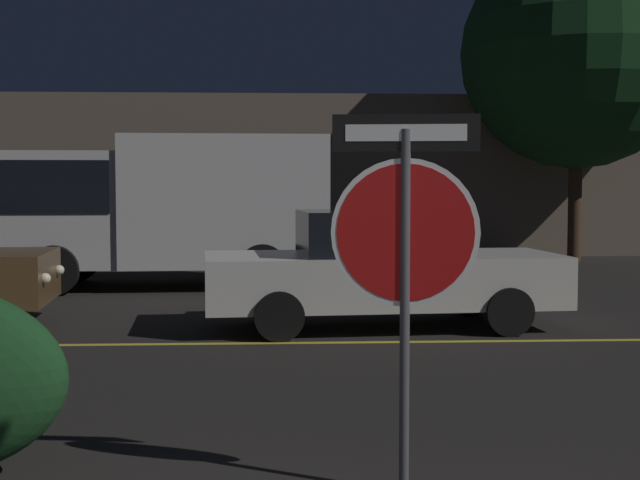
{
  "coord_description": "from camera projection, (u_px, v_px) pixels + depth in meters",
  "views": [
    {
      "loc": [
        -0.22,
        -3.39,
        1.87
      ],
      "look_at": [
        0.21,
        5.11,
        1.33
      ],
      "focal_mm": 50.0,
      "sensor_mm": 36.0,
      "label": 1
    }
  ],
  "objects": [
    {
      "name": "road_center_stripe",
      "position": [
        294.0,
        343.0,
        10.43
      ],
      "size": [
        39.73,
        0.12,
        0.01
      ],
      "primitive_type": "cube",
      "color": "gold",
      "rests_on": "ground_plane"
    },
    {
      "name": "stop_sign",
      "position": [
        405.0,
        231.0,
        5.29
      ],
      "size": [
        0.88,
        0.14,
        2.28
      ],
      "rotation": [
        0.0,
        0.0,
        -0.14
      ],
      "color": "#4C4C51",
      "rests_on": "ground_plane"
    },
    {
      "name": "passing_car_2",
      "position": [
        380.0,
        270.0,
        11.53
      ],
      "size": [
        4.76,
        2.17,
        1.52
      ],
      "rotation": [
        0.0,
        0.0,
        -1.49
      ],
      "color": "silver",
      "rests_on": "ground_plane"
    },
    {
      "name": "delivery_truck",
      "position": [
        158.0,
        203.0,
        16.01
      ],
      "size": [
        5.89,
        2.66,
        2.71
      ],
      "rotation": [
        0.0,
        0.0,
        1.62
      ],
      "color": "silver",
      "rests_on": "ground_plane"
    },
    {
      "name": "tree_0",
      "position": [
        578.0,
        53.0,
        21.1
      ],
      "size": [
        5.52,
        5.52,
        7.73
      ],
      "color": "#422D1E",
      "rests_on": "ground_plane"
    },
    {
      "name": "building_backdrop",
      "position": [
        312.0,
        176.0,
        24.04
      ],
      "size": [
        28.65,
        3.36,
        4.12
      ],
      "primitive_type": "cube",
      "color": "#6B5B4C",
      "rests_on": "ground_plane"
    }
  ]
}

